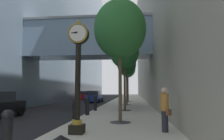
{
  "coord_description": "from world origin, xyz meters",
  "views": [
    {
      "loc": [
        3.37,
        -1.65,
        1.83
      ],
      "look_at": [
        0.79,
        23.83,
        4.36
      ],
      "focal_mm": 32.43,
      "sensor_mm": 36.0,
      "label": 1
    }
  ],
  "objects_px": {
    "bollard_nearest": "(7,133)",
    "street_tree_near": "(120,29)",
    "bollard_fifth": "(95,103)",
    "street_clock": "(78,70)",
    "car_red_near": "(86,96)",
    "car_blue_mid": "(94,97)",
    "bollard_third": "(75,110)",
    "bollard_fourth": "(87,106)",
    "street_tree_mid_far": "(127,65)",
    "pedestrian_walking": "(165,108)",
    "street_tree_far": "(128,69)",
    "street_tree_mid_near": "(124,52)"
  },
  "relations": [
    {
      "from": "bollard_nearest",
      "to": "street_tree_near",
      "type": "bearing_deg",
      "value": 67.96
    },
    {
      "from": "bollard_nearest",
      "to": "bollard_fifth",
      "type": "height_order",
      "value": "same"
    },
    {
      "from": "street_clock",
      "to": "bollard_nearest",
      "type": "xyz_separation_m",
      "value": [
        -0.9,
        -3.1,
        -1.86
      ]
    },
    {
      "from": "car_red_near",
      "to": "car_blue_mid",
      "type": "height_order",
      "value": "car_blue_mid"
    },
    {
      "from": "car_blue_mid",
      "to": "bollard_third",
      "type": "bearing_deg",
      "value": -82.28
    },
    {
      "from": "street_clock",
      "to": "car_blue_mid",
      "type": "relative_size",
      "value": 1.01
    },
    {
      "from": "bollard_third",
      "to": "bollard_fourth",
      "type": "bearing_deg",
      "value": 90.0
    },
    {
      "from": "bollard_nearest",
      "to": "street_tree_mid_far",
      "type": "xyz_separation_m",
      "value": [
        2.42,
        18.54,
        3.99
      ]
    },
    {
      "from": "bollard_fourth",
      "to": "pedestrian_walking",
      "type": "bearing_deg",
      "value": -49.65
    },
    {
      "from": "street_clock",
      "to": "bollard_fourth",
      "type": "height_order",
      "value": "street_clock"
    },
    {
      "from": "street_tree_far",
      "to": "street_clock",
      "type": "bearing_deg",
      "value": -94.01
    },
    {
      "from": "street_clock",
      "to": "bollard_fourth",
      "type": "distance_m",
      "value": 6.13
    },
    {
      "from": "pedestrian_walking",
      "to": "bollard_third",
      "type": "bearing_deg",
      "value": 153.44
    },
    {
      "from": "bollard_fourth",
      "to": "street_tree_mid_far",
      "type": "xyz_separation_m",
      "value": [
        2.42,
        9.67,
        3.99
      ]
    },
    {
      "from": "street_tree_far",
      "to": "car_red_near",
      "type": "height_order",
      "value": "street_tree_far"
    },
    {
      "from": "bollard_fifth",
      "to": "pedestrian_walking",
      "type": "height_order",
      "value": "pedestrian_walking"
    },
    {
      "from": "bollard_nearest",
      "to": "street_tree_mid_far",
      "type": "bearing_deg",
      "value": 82.57
    },
    {
      "from": "bollard_fourth",
      "to": "street_tree_far",
      "type": "height_order",
      "value": "street_tree_far"
    },
    {
      "from": "street_tree_mid_near",
      "to": "car_red_near",
      "type": "xyz_separation_m",
      "value": [
        -7.97,
        20.16,
        -4.25
      ]
    },
    {
      "from": "bollard_third",
      "to": "bollard_fifth",
      "type": "xyz_separation_m",
      "value": [
        0.0,
        5.92,
        0.0
      ]
    },
    {
      "from": "street_tree_mid_near",
      "to": "street_tree_far",
      "type": "bearing_deg",
      "value": 90.0
    },
    {
      "from": "street_tree_mid_far",
      "to": "bollard_fifth",
      "type": "bearing_deg",
      "value": -109.82
    },
    {
      "from": "street_tree_mid_far",
      "to": "street_tree_far",
      "type": "relative_size",
      "value": 0.98
    },
    {
      "from": "street_tree_far",
      "to": "street_tree_mid_near",
      "type": "bearing_deg",
      "value": -90.0
    },
    {
      "from": "street_tree_mid_near",
      "to": "car_blue_mid",
      "type": "relative_size",
      "value": 1.42
    },
    {
      "from": "street_tree_mid_near",
      "to": "car_blue_mid",
      "type": "xyz_separation_m",
      "value": [
        -4.97,
        12.5,
        -4.21
      ]
    },
    {
      "from": "street_clock",
      "to": "pedestrian_walking",
      "type": "distance_m",
      "value": 3.85
    },
    {
      "from": "street_tree_mid_near",
      "to": "street_clock",
      "type": "bearing_deg",
      "value": -99.44
    },
    {
      "from": "street_tree_far",
      "to": "bollard_third",
      "type": "bearing_deg",
      "value": -97.29
    },
    {
      "from": "street_tree_mid_far",
      "to": "street_tree_near",
      "type": "bearing_deg",
      "value": -90.0
    },
    {
      "from": "bollard_fifth",
      "to": "street_tree_near",
      "type": "relative_size",
      "value": 0.18
    },
    {
      "from": "street_tree_near",
      "to": "street_tree_far",
      "type": "relative_size",
      "value": 1.09
    },
    {
      "from": "pedestrian_walking",
      "to": "car_red_near",
      "type": "xyz_separation_m",
      "value": [
        -9.92,
        28.68,
        -0.31
      ]
    },
    {
      "from": "bollard_fourth",
      "to": "street_tree_far",
      "type": "relative_size",
      "value": 0.2
    },
    {
      "from": "bollard_nearest",
      "to": "street_tree_near",
      "type": "relative_size",
      "value": 0.18
    },
    {
      "from": "street_tree_far",
      "to": "street_tree_near",
      "type": "bearing_deg",
      "value": -90.0
    },
    {
      "from": "bollard_third",
      "to": "street_tree_near",
      "type": "distance_m",
      "value": 4.97
    },
    {
      "from": "bollard_fifth",
      "to": "pedestrian_walking",
      "type": "distance_m",
      "value": 9.21
    },
    {
      "from": "car_blue_mid",
      "to": "bollard_fourth",
      "type": "bearing_deg",
      "value": -80.87
    },
    {
      "from": "street_tree_far",
      "to": "car_red_near",
      "type": "distance_m",
      "value": 11.74
    },
    {
      "from": "bollard_fifth",
      "to": "car_red_near",
      "type": "bearing_deg",
      "value": 105.09
    },
    {
      "from": "street_clock",
      "to": "street_tree_mid_near",
      "type": "height_order",
      "value": "street_tree_mid_near"
    },
    {
      "from": "car_blue_mid",
      "to": "bollard_nearest",
      "type": "bearing_deg",
      "value": -84.11
    },
    {
      "from": "street_tree_mid_far",
      "to": "car_blue_mid",
      "type": "distance_m",
      "value": 8.88
    },
    {
      "from": "bollard_fifth",
      "to": "car_blue_mid",
      "type": "bearing_deg",
      "value": 101.17
    },
    {
      "from": "bollard_fifth",
      "to": "street_tree_mid_near",
      "type": "relative_size",
      "value": 0.19
    },
    {
      "from": "street_tree_mid_far",
      "to": "bollard_fourth",
      "type": "bearing_deg",
      "value": -104.04
    },
    {
      "from": "bollard_fourth",
      "to": "bollard_fifth",
      "type": "distance_m",
      "value": 2.96
    },
    {
      "from": "bollard_fifth",
      "to": "car_red_near",
      "type": "xyz_separation_m",
      "value": [
        -5.55,
        20.58,
        0.01
      ]
    },
    {
      "from": "street_tree_near",
      "to": "street_tree_mid_far",
      "type": "relative_size",
      "value": 1.12
    }
  ]
}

